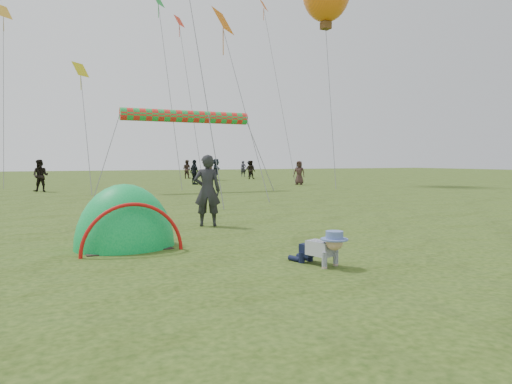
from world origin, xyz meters
name	(u,v)px	position (x,y,z in m)	size (l,w,h in m)	color
ground	(327,259)	(0.00, 0.00, 0.00)	(140.00, 140.00, 0.00)	#20390F
crawling_toddler	(323,247)	(-0.33, -0.37, 0.29)	(0.53, 0.76, 0.58)	black
popup_tent	(125,247)	(-2.90, 2.50, 0.00)	(1.86, 1.54, 2.41)	#00943D
standing_adult	(207,191)	(-0.58, 4.49, 0.89)	(0.65, 0.43, 1.79)	#232327
crowd_person_0	(243,169)	(13.81, 35.61, 0.79)	(0.58, 0.38, 1.58)	#2B2935
crowd_person_1	(187,169)	(7.39, 33.57, 0.84)	(0.82, 0.64, 1.68)	#3A2925
crowd_person_3	(250,169)	(13.84, 34.09, 0.80)	(1.04, 0.60, 1.61)	black
crowd_person_4	(210,171)	(8.00, 29.05, 0.79)	(0.77, 0.50, 1.58)	#3E3028
crowd_person_5	(216,169)	(8.56, 29.06, 0.89)	(1.65, 0.53, 1.78)	black
crowd_person_7	(251,170)	(12.12, 30.07, 0.81)	(0.79, 0.61, 1.62)	black
crowd_person_8	(194,172)	(4.94, 23.37, 0.84)	(0.99, 0.41, 1.68)	black
crowd_person_10	(299,173)	(11.30, 20.27, 0.80)	(0.79, 0.51, 1.61)	#392522
crowd_person_13	(41,176)	(-4.45, 19.97, 0.84)	(0.82, 0.64, 1.69)	black
rainbow_tube_kite	(187,116)	(2.60, 17.10, 3.94)	(0.64, 0.64, 6.78)	red
diamond_kite_0	(179,21)	(4.44, 24.93, 11.18)	(0.85, 0.85, 0.00)	#EF3A21
diamond_kite_1	(223,21)	(3.72, 14.59, 8.31)	(1.28, 1.28, 0.00)	#DB6707
diamond_kite_2	(3,11)	(-6.41, 28.51, 11.43)	(1.04, 1.04, 0.00)	yellow
diamond_kite_3	(158,0)	(2.56, 22.97, 11.70)	(0.87, 0.87, 0.00)	green
diamond_kite_7	(264,5)	(11.08, 25.34, 13.30)	(0.90, 0.90, 0.00)	orange
diamond_kite_8	(81,70)	(-2.24, 21.52, 6.76)	(0.92, 0.92, 0.00)	yellow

